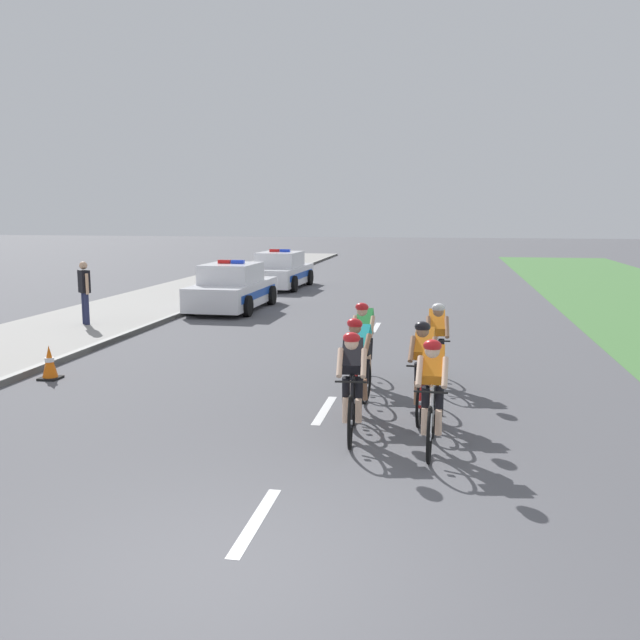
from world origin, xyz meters
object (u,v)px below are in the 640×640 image
object	(u,v)px
cyclist_sixth	(437,342)
traffic_cone_near	(50,363)
cyclist_third	(358,363)
cyclist_fifth	(364,342)
police_car_nearest	(233,288)
cyclist_lead	(352,382)
cyclist_fourth	(423,367)
spectator_middle	(84,288)
police_car_second	(281,271)
cyclist_second	(432,392)

from	to	relation	value
cyclist_sixth	traffic_cone_near	world-z (taller)	cyclist_sixth
cyclist_third	cyclist_fifth	world-z (taller)	same
police_car_nearest	cyclist_lead	bearing A→B (deg)	-65.30
police_car_nearest	traffic_cone_near	distance (m)	9.55
cyclist_fourth	traffic_cone_near	world-z (taller)	cyclist_fourth
cyclist_fifth	traffic_cone_near	size ratio (longest dim) A/B	2.69
cyclist_sixth	traffic_cone_near	size ratio (longest dim) A/B	2.69
traffic_cone_near	spectator_middle	distance (m)	5.82
cyclist_sixth	traffic_cone_near	xyz separation A→B (m)	(-7.09, -0.83, -0.48)
cyclist_fifth	spectator_middle	xyz separation A→B (m)	(-8.01, 4.66, 0.30)
cyclist_third	spectator_middle	world-z (taller)	spectator_middle
traffic_cone_near	police_car_second	bearing A→B (deg)	88.05
cyclist_third	cyclist_fifth	distance (m)	1.80
cyclist_sixth	cyclist_lead	bearing A→B (deg)	-109.23
cyclist_lead	police_car_nearest	world-z (taller)	police_car_nearest
police_car_nearest	police_car_second	world-z (taller)	same
cyclist_second	police_car_nearest	bearing A→B (deg)	118.22
cyclist_third	police_car_second	distance (m)	17.98
cyclist_fourth	spectator_middle	bearing A→B (deg)	144.31
cyclist_third	police_car_second	size ratio (longest dim) A/B	0.39
cyclist_second	cyclist_third	bearing A→B (deg)	127.17
police_car_second	cyclist_lead	bearing A→B (deg)	-73.46
cyclist_lead	cyclist_fifth	world-z (taller)	same
cyclist_second	spectator_middle	world-z (taller)	spectator_middle
cyclist_fourth	traffic_cone_near	size ratio (longest dim) A/B	2.69
traffic_cone_near	spectator_middle	world-z (taller)	spectator_middle
police_car_second	cyclist_sixth	bearing A→B (deg)	-66.70
cyclist_fifth	cyclist_sixth	world-z (taller)	same
cyclist_fourth	police_car_nearest	size ratio (longest dim) A/B	0.39
traffic_cone_near	cyclist_third	bearing A→B (deg)	-10.79
cyclist_third	police_car_nearest	xyz separation A→B (m)	(-5.38, 10.65, -0.11)
police_car_second	spectator_middle	xyz separation A→B (m)	(-2.76, -10.69, 0.40)
cyclist_second	cyclist_lead	bearing A→B (deg)	162.79
cyclist_lead	police_car_second	size ratio (longest dim) A/B	0.39
cyclist_fourth	cyclist_fifth	size ratio (longest dim) A/B	1.00
police_car_nearest	police_car_second	distance (m)	6.50
spectator_middle	traffic_cone_near	bearing A→B (deg)	-67.46
traffic_cone_near	spectator_middle	bearing A→B (deg)	112.54
cyclist_fourth	police_car_second	size ratio (longest dim) A/B	0.39
cyclist_second	cyclist_sixth	world-z (taller)	same
cyclist_lead	cyclist_sixth	size ratio (longest dim) A/B	1.00
cyclist_second	traffic_cone_near	xyz separation A→B (m)	(-7.08, 2.65, -0.48)
cyclist_third	cyclist_sixth	world-z (taller)	same
cyclist_second	cyclist_fifth	world-z (taller)	same
cyclist_fifth	police_car_second	distance (m)	16.23
cyclist_lead	cyclist_fourth	xyz separation A→B (m)	(0.93, 1.08, 0.00)
cyclist_third	traffic_cone_near	world-z (taller)	cyclist_third
police_car_nearest	traffic_cone_near	world-z (taller)	police_car_nearest
cyclist_sixth	traffic_cone_near	bearing A→B (deg)	-173.31
cyclist_fourth	cyclist_fifth	bearing A→B (deg)	120.57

